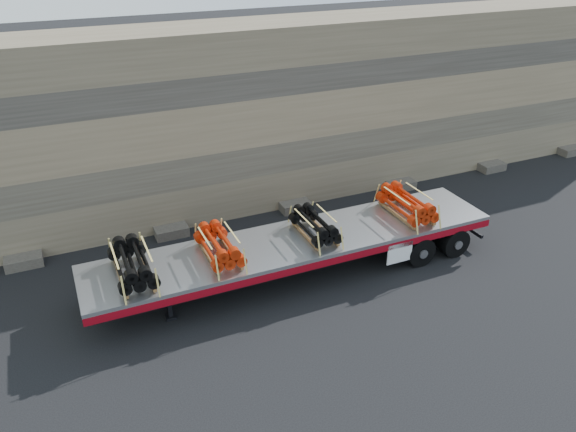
% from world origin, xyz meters
% --- Properties ---
extents(ground, '(120.00, 120.00, 0.00)m').
position_xyz_m(ground, '(0.00, 0.00, 0.00)').
color(ground, black).
rests_on(ground, ground).
extents(rock_wall, '(44.00, 3.00, 7.00)m').
position_xyz_m(rock_wall, '(0.00, 6.50, 3.50)').
color(rock_wall, '#7A6B54').
rests_on(rock_wall, ground).
extents(trailer, '(13.34, 2.57, 1.33)m').
position_xyz_m(trailer, '(0.13, 0.51, 0.67)').
color(trailer, '#A7AAAF').
rests_on(trailer, ground).
extents(bundle_front, '(1.09, 2.17, 0.77)m').
position_xyz_m(bundle_front, '(-4.97, 0.51, 1.72)').
color(bundle_front, black).
rests_on(bundle_front, trailer).
extents(bundle_midfront, '(1.02, 2.03, 0.72)m').
position_xyz_m(bundle_midfront, '(-2.42, 0.51, 1.69)').
color(bundle_midfront, '#B52509').
rests_on(bundle_midfront, trailer).
extents(bundle_midrear, '(0.97, 1.95, 0.69)m').
position_xyz_m(bundle_midrear, '(0.75, 0.51, 1.68)').
color(bundle_midrear, black).
rests_on(bundle_midrear, trailer).
extents(bundle_rear, '(1.10, 2.19, 0.78)m').
position_xyz_m(bundle_rear, '(4.24, 0.51, 1.72)').
color(bundle_rear, '#B52509').
rests_on(bundle_rear, trailer).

